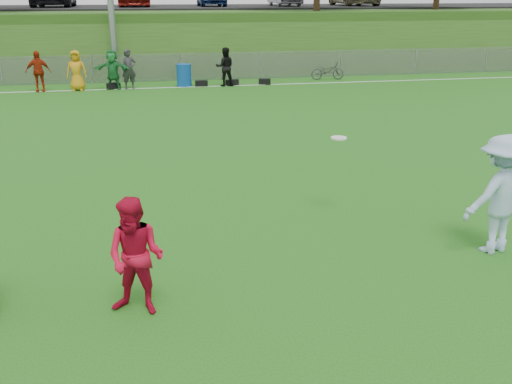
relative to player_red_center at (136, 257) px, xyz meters
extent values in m
plane|color=#1B6014|center=(1.97, 0.82, -0.80)|extent=(120.00, 120.00, 0.00)
cube|color=white|center=(1.97, 18.82, -0.79)|extent=(60.00, 0.10, 0.01)
cube|color=gray|center=(1.97, 20.82, -0.20)|extent=(58.00, 0.02, 1.20)
cube|color=gray|center=(1.97, 20.82, 0.45)|extent=(58.00, 0.04, 0.04)
cube|color=#294B15|center=(1.97, 31.82, 0.70)|extent=(120.00, 18.00, 3.00)
cube|color=black|center=(1.97, 33.82, 2.25)|extent=(120.00, 12.00, 0.10)
imported|color=#A2240B|center=(-4.10, 18.82, 0.05)|extent=(1.02, 0.47, 1.69)
imported|color=orange|center=(-2.55, 18.82, 0.05)|extent=(0.85, 0.58, 1.69)
imported|color=#217B37|center=(-1.05, 18.82, 0.05)|extent=(1.64, 0.82, 1.69)
imported|color=#2C2D2F|center=(-0.36, 18.82, 0.05)|extent=(0.69, 0.53, 1.69)
imported|color=black|center=(3.85, 18.82, 0.05)|extent=(0.87, 0.70, 1.69)
cube|color=black|center=(-1.07, 18.92, -0.67)|extent=(0.62, 0.51, 0.26)
cube|color=black|center=(2.78, 18.92, -0.67)|extent=(0.56, 0.30, 0.26)
cube|color=black|center=(4.17, 18.92, -0.67)|extent=(0.62, 0.47, 0.26)
cube|color=black|center=(5.67, 18.92, -0.67)|extent=(0.60, 0.39, 0.26)
imported|color=red|center=(0.00, 0.00, 0.00)|extent=(0.95, 0.86, 1.60)
imported|color=#A5C3E5|center=(5.67, 0.82, 0.17)|extent=(1.39, 1.00, 1.95)
cylinder|color=silver|center=(3.68, 2.86, 0.70)|extent=(0.30, 0.30, 0.03)
cylinder|color=#0E4499|center=(2.03, 19.11, -0.31)|extent=(0.75, 0.75, 0.98)
imported|color=#2F2F31|center=(8.97, 19.82, -0.38)|extent=(1.63, 0.66, 0.84)
camera|label=1|loc=(0.24, -6.79, 3.22)|focal=40.00mm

